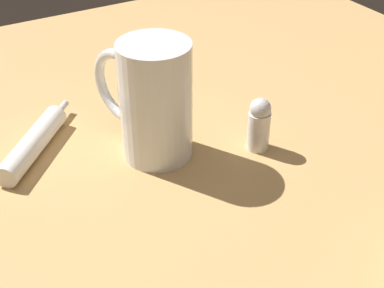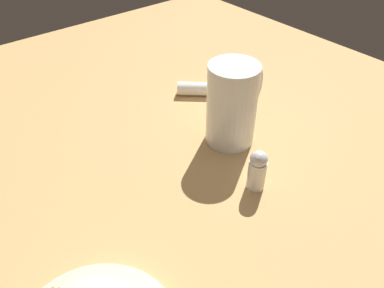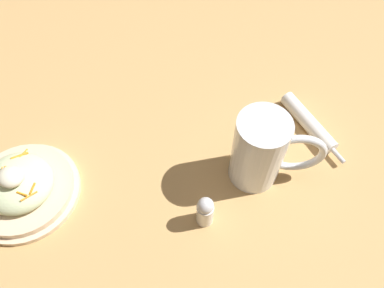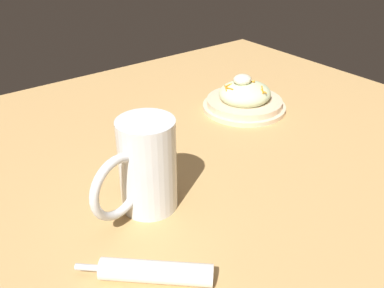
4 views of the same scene
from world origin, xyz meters
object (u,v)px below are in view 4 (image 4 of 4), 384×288
salad_plate (244,99)px  salt_shaker (140,146)px  beer_mug (146,169)px  napkin_roll (155,272)px

salad_plate → salt_shaker: bearing=-169.8°
beer_mug → napkin_roll: 0.18m
napkin_roll → salt_shaker: size_ratio=1.99×
beer_mug → napkin_roll: (-0.08, -0.15, -0.06)m
beer_mug → napkin_roll: size_ratio=1.09×
salad_plate → napkin_roll: (-0.50, -0.34, -0.01)m
salt_shaker → napkin_roll: bearing=-117.8°
napkin_roll → salad_plate: bearing=34.5°
salt_shaker → salad_plate: bearing=10.2°
beer_mug → salt_shaker: (0.06, 0.13, -0.04)m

